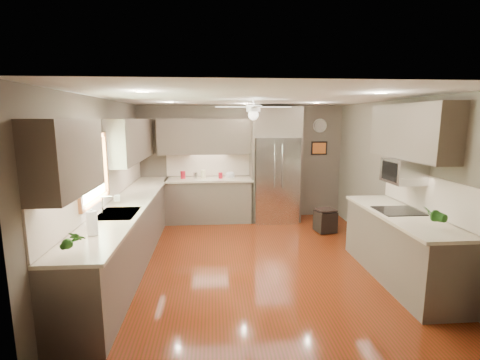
{
  "coord_description": "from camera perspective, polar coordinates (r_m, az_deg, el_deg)",
  "views": [
    {
      "loc": [
        -0.64,
        -5.16,
        2.2
      ],
      "look_at": [
        -0.18,
        0.6,
        1.18
      ],
      "focal_mm": 26.0,
      "sensor_mm": 36.0,
      "label": 1
    }
  ],
  "objects": [
    {
      "name": "floor",
      "position": [
        5.65,
        2.4,
        -12.92
      ],
      "size": [
        5.0,
        5.0,
        0.0
      ],
      "primitive_type": "plane",
      "color": "#452109",
      "rests_on": "ground"
    },
    {
      "name": "ceiling",
      "position": [
        5.21,
        2.6,
        13.3
      ],
      "size": [
        5.0,
        5.0,
        0.0
      ],
      "primitive_type": "plane",
      "rotation": [
        3.14,
        0.0,
        0.0
      ],
      "color": "white",
      "rests_on": "ground"
    },
    {
      "name": "wall_back",
      "position": [
        7.75,
        0.25,
        2.97
      ],
      "size": [
        4.5,
        0.0,
        4.5
      ],
      "primitive_type": "plane",
      "rotation": [
        1.57,
        0.0,
        0.0
      ],
      "color": "brown",
      "rests_on": "ground"
    },
    {
      "name": "wall_front",
      "position": [
        2.9,
        8.58,
        -9.23
      ],
      "size": [
        4.5,
        0.0,
        4.5
      ],
      "primitive_type": "plane",
      "rotation": [
        -1.57,
        0.0,
        0.0
      ],
      "color": "brown",
      "rests_on": "ground"
    },
    {
      "name": "wall_left",
      "position": [
        5.49,
        -21.5,
        -0.65
      ],
      "size": [
        0.0,
        5.0,
        5.0
      ],
      "primitive_type": "plane",
      "rotation": [
        1.57,
        0.0,
        1.57
      ],
      "color": "brown",
      "rests_on": "ground"
    },
    {
      "name": "wall_right",
      "position": [
        5.99,
        24.37,
        -0.01
      ],
      "size": [
        0.0,
        5.0,
        5.0
      ],
      "primitive_type": "plane",
      "rotation": [
        1.57,
        0.0,
        -1.57
      ],
      "color": "brown",
      "rests_on": "ground"
    },
    {
      "name": "canister_a",
      "position": [
        7.51,
        -9.34,
        0.83
      ],
      "size": [
        0.13,
        0.13,
        0.17
      ],
      "primitive_type": "cylinder",
      "rotation": [
        0.0,
        0.0,
        0.32
      ],
      "color": "maroon",
      "rests_on": "back_run"
    },
    {
      "name": "canister_b",
      "position": [
        7.45,
        -7.31,
        0.74
      ],
      "size": [
        0.11,
        0.11,
        0.13
      ],
      "primitive_type": "cylinder",
      "rotation": [
        0.0,
        0.0,
        0.36
      ],
      "color": "silver",
      "rests_on": "back_run"
    },
    {
      "name": "canister_c",
      "position": [
        7.48,
        -6.05,
        0.96
      ],
      "size": [
        0.12,
        0.12,
        0.18
      ],
      "primitive_type": "cylinder",
      "rotation": [
        0.0,
        0.0,
        -0.13
      ],
      "color": "beige",
      "rests_on": "back_run"
    },
    {
      "name": "canister_d",
      "position": [
        7.45,
        -3.22,
        0.73
      ],
      "size": [
        0.09,
        0.09,
        0.13
      ],
      "primitive_type": "cylinder",
      "rotation": [
        0.0,
        0.0,
        -0.06
      ],
      "color": "maroon",
      "rests_on": "back_run"
    },
    {
      "name": "soap_bottle",
      "position": [
        5.55,
        -19.45,
        -2.73
      ],
      "size": [
        0.1,
        0.1,
        0.18
      ],
      "primitive_type": "imported",
      "rotation": [
        0.0,
        0.0,
        0.22
      ],
      "color": "white",
      "rests_on": "left_run"
    },
    {
      "name": "potted_plant_left",
      "position": [
        3.58,
        -25.8,
        -8.94
      ],
      "size": [
        0.18,
        0.13,
        0.32
      ],
      "primitive_type": "imported",
      "rotation": [
        0.0,
        0.0,
        -0.13
      ],
      "color": "#225518",
      "rests_on": "left_run"
    },
    {
      "name": "potted_plant_right",
      "position": [
        4.64,
        29.19,
        -5.02
      ],
      "size": [
        0.21,
        0.19,
        0.32
      ],
      "primitive_type": "imported",
      "rotation": [
        0.0,
        0.0,
        0.3
      ],
      "color": "#225518",
      "rests_on": "right_run"
    },
    {
      "name": "bowl",
      "position": [
        7.5,
        -1.65,
        0.54
      ],
      "size": [
        0.27,
        0.27,
        0.05
      ],
      "primitive_type": "imported",
      "rotation": [
        0.0,
        0.0,
        0.32
      ],
      "color": "beige",
      "rests_on": "back_run"
    },
    {
      "name": "left_run",
      "position": [
        5.74,
        -17.72,
        -7.88
      ],
      "size": [
        0.65,
        4.7,
        1.45
      ],
      "color": "brown",
      "rests_on": "ground"
    },
    {
      "name": "back_run",
      "position": [
        7.57,
        -5.06,
        -3.14
      ],
      "size": [
        1.85,
        0.65,
        1.45
      ],
      "color": "brown",
      "rests_on": "ground"
    },
    {
      "name": "uppers",
      "position": [
        5.88,
        -5.54,
        6.77
      ],
      "size": [
        4.5,
        4.7,
        0.95
      ],
      "color": "brown",
      "rests_on": "wall_left"
    },
    {
      "name": "window",
      "position": [
        4.97,
        -23.04,
        1.69
      ],
      "size": [
        0.05,
        1.12,
        0.92
      ],
      "color": "#BFF2B2",
      "rests_on": "wall_left"
    },
    {
      "name": "sink",
      "position": [
        5.01,
        -19.39,
        -5.53
      ],
      "size": [
        0.5,
        0.7,
        0.32
      ],
      "color": "silver",
      "rests_on": "left_run"
    },
    {
      "name": "refrigerator",
      "position": [
        7.51,
        5.8,
        2.22
      ],
      "size": [
        1.06,
        0.75,
        2.45
      ],
      "color": "silver",
      "rests_on": "ground"
    },
    {
      "name": "right_run",
      "position": [
        5.35,
        24.87,
        -9.67
      ],
      "size": [
        0.7,
        2.2,
        1.45
      ],
      "color": "brown",
      "rests_on": "ground"
    },
    {
      "name": "microwave",
      "position": [
        5.38,
        25.25,
        1.35
      ],
      "size": [
        0.43,
        0.55,
        0.34
      ],
      "color": "silver",
      "rests_on": "wall_right"
    },
    {
      "name": "ceiling_fan",
      "position": [
        5.5,
        2.2,
        11.38
      ],
      "size": [
        1.18,
        1.18,
        0.32
      ],
      "color": "white",
      "rests_on": "ceiling"
    },
    {
      "name": "recessed_lights",
      "position": [
        5.6,
        1.67,
        13.01
      ],
      "size": [
        2.84,
        3.14,
        0.01
      ],
      "color": "white",
      "rests_on": "ceiling"
    },
    {
      "name": "wall_clock",
      "position": [
        8.01,
        12.98,
        8.69
      ],
      "size": [
        0.3,
        0.03,
        0.3
      ],
      "color": "white",
      "rests_on": "wall_back"
    },
    {
      "name": "framed_print",
      "position": [
        8.03,
        12.85,
        5.12
      ],
      "size": [
        0.36,
        0.03,
        0.3
      ],
      "color": "black",
      "rests_on": "wall_back"
    },
    {
      "name": "stool",
      "position": [
        7.03,
        13.81,
        -6.49
      ],
      "size": [
        0.41,
        0.41,
        0.45
      ],
      "color": "black",
      "rests_on": "ground"
    },
    {
      "name": "paper_towel",
      "position": [
        4.14,
        -23.1,
        -6.49
      ],
      "size": [
        0.11,
        0.11,
        0.28
      ],
      "color": "white",
      "rests_on": "left_run"
    }
  ]
}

